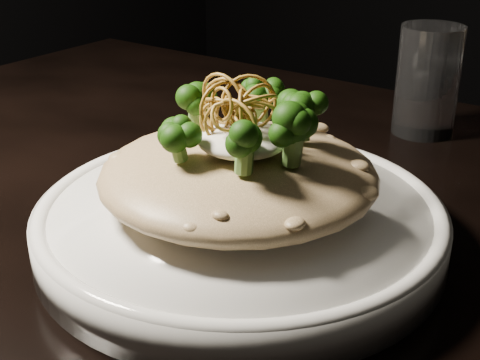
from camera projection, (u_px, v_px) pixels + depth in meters
name	position (u px, v px, depth m)	size (l,w,h in m)	color
table	(220.00, 273.00, 0.64)	(1.10, 0.80, 0.75)	black
plate	(240.00, 224.00, 0.53)	(0.32, 0.32, 0.03)	white
risotto	(238.00, 174.00, 0.51)	(0.22, 0.22, 0.05)	brown
broccoli	(236.00, 118.00, 0.49)	(0.13, 0.13, 0.05)	black
cheese	(243.00, 140.00, 0.49)	(0.07, 0.07, 0.02)	white
shallots	(235.00, 104.00, 0.48)	(0.05, 0.05, 0.04)	brown
drinking_glass	(427.00, 81.00, 0.74)	(0.07, 0.07, 0.12)	silver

